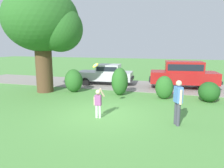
# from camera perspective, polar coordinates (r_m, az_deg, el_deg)

# --- Properties ---
(ground_plane) EXTENTS (80.00, 80.00, 0.00)m
(ground_plane) POSITION_cam_1_polar(r_m,az_deg,el_deg) (9.52, -2.57, -8.06)
(ground_plane) COLOR #518E42
(driveway_strip) EXTENTS (28.00, 4.40, 0.02)m
(driveway_strip) POSITION_cam_1_polar(r_m,az_deg,el_deg) (16.14, 5.75, -0.35)
(driveway_strip) COLOR gray
(driveway_strip) RESTS_ON ground
(oak_tree_large) EXTENTS (5.00, 4.69, 6.56)m
(oak_tree_large) POSITION_cam_1_polar(r_m,az_deg,el_deg) (14.41, -17.70, 15.17)
(oak_tree_large) COLOR #513823
(oak_tree_large) RESTS_ON ground
(shrub_near_tree) EXTENTS (1.17, 1.10, 1.49)m
(shrub_near_tree) POSITION_cam_1_polar(r_m,az_deg,el_deg) (13.96, -10.32, 0.89)
(shrub_near_tree) COLOR #286023
(shrub_near_tree) RESTS_ON ground
(shrub_centre_left) EXTENTS (1.00, 1.09, 1.68)m
(shrub_centre_left) POSITION_cam_1_polar(r_m,az_deg,el_deg) (12.87, 2.11, 0.68)
(shrub_centre_left) COLOR #286023
(shrub_centre_left) RESTS_ON ground
(shrub_centre) EXTENTS (1.00, 0.85, 1.32)m
(shrub_centre) POSITION_cam_1_polar(r_m,az_deg,el_deg) (12.34, 13.91, -0.90)
(shrub_centre) COLOR #286023
(shrub_centre) RESTS_ON ground
(shrub_centre_right) EXTENTS (1.11, 1.31, 1.08)m
(shrub_centre_right) POSITION_cam_1_polar(r_m,az_deg,el_deg) (12.56, 24.73, -1.93)
(shrub_centre_right) COLOR #1E511C
(shrub_centre_right) RESTS_ON ground
(parked_sedan) EXTENTS (4.53, 2.37, 1.56)m
(parked_sedan) POSITION_cam_1_polar(r_m,az_deg,el_deg) (16.44, -1.60, 2.85)
(parked_sedan) COLOR silver
(parked_sedan) RESTS_ON ground
(parked_suv) EXTENTS (4.85, 2.43, 1.92)m
(parked_suv) POSITION_cam_1_polar(r_m,az_deg,el_deg) (15.60, 18.73, 2.74)
(parked_suv) COLOR maroon
(parked_suv) RESTS_ON ground
(child_thrower) EXTENTS (0.45, 0.28, 1.29)m
(child_thrower) POSITION_cam_1_polar(r_m,az_deg,el_deg) (8.83, -3.75, -4.70)
(child_thrower) COLOR white
(child_thrower) RESTS_ON ground
(frisbee) EXTENTS (0.32, 0.26, 0.26)m
(frisbee) POSITION_cam_1_polar(r_m,az_deg,el_deg) (9.32, -4.50, 5.02)
(frisbee) COLOR yellow
(adult_onlooker) EXTENTS (0.35, 0.49, 1.74)m
(adult_onlooker) POSITION_cam_1_polar(r_m,az_deg,el_deg) (8.34, 17.38, -4.19)
(adult_onlooker) COLOR #3F3F4C
(adult_onlooker) RESTS_ON ground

